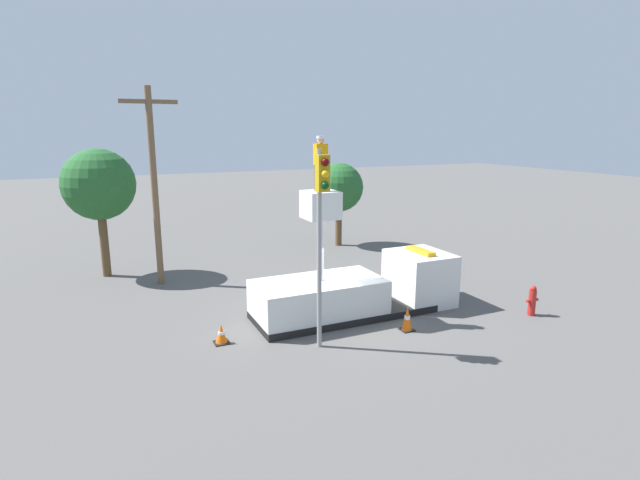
# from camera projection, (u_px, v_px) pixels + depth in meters

# --- Properties ---
(ground_plane) EXTENTS (120.00, 120.00, 0.00)m
(ground_plane) POSITION_uv_depth(u_px,v_px,m) (344.00, 315.00, 17.39)
(ground_plane) COLOR #565451
(bucket_truck) EXTENTS (7.27, 2.31, 4.37)m
(bucket_truck) POSITION_uv_depth(u_px,v_px,m) (356.00, 290.00, 17.40)
(bucket_truck) COLOR black
(bucket_truck) RESTS_ON ground
(worker) EXTENTS (0.40, 0.26, 1.75)m
(worker) POSITION_uv_depth(u_px,v_px,m) (321.00, 164.00, 15.89)
(worker) COLOR #38383D
(worker) RESTS_ON bucket_truck
(traffic_light_pole) EXTENTS (0.34, 0.57, 5.80)m
(traffic_light_pole) POSITION_uv_depth(u_px,v_px,m) (321.00, 211.00, 13.85)
(traffic_light_pole) COLOR gray
(traffic_light_pole) RESTS_ON ground
(fire_hydrant) EXTENTS (0.50, 0.26, 1.07)m
(fire_hydrant) POSITION_uv_depth(u_px,v_px,m) (532.00, 301.00, 17.24)
(fire_hydrant) COLOR #B2231E
(fire_hydrant) RESTS_ON ground
(traffic_cone_rear) EXTENTS (0.45, 0.45, 0.59)m
(traffic_cone_rear) POSITION_uv_depth(u_px,v_px,m) (221.00, 334.00, 15.03)
(traffic_cone_rear) COLOR black
(traffic_cone_rear) RESTS_ON ground
(traffic_cone_curbside) EXTENTS (0.42, 0.42, 0.80)m
(traffic_cone_curbside) POSITION_uv_depth(u_px,v_px,m) (407.00, 319.00, 15.96)
(traffic_cone_curbside) COLOR black
(traffic_cone_curbside) RESTS_ON ground
(tree_left_bg) EXTENTS (2.65, 2.65, 4.56)m
(tree_left_bg) POSITION_uv_depth(u_px,v_px,m) (339.00, 188.00, 27.13)
(tree_left_bg) COLOR brown
(tree_left_bg) RESTS_ON ground
(tree_right_bg) EXTENTS (3.03, 3.03, 5.55)m
(tree_right_bg) POSITION_uv_depth(u_px,v_px,m) (99.00, 185.00, 21.14)
(tree_right_bg) COLOR brown
(tree_right_bg) RESTS_ON ground
(utility_pole) EXTENTS (2.20, 0.26, 7.97)m
(utility_pole) POSITION_uv_depth(u_px,v_px,m) (154.00, 181.00, 19.99)
(utility_pole) COLOR brown
(utility_pole) RESTS_ON ground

